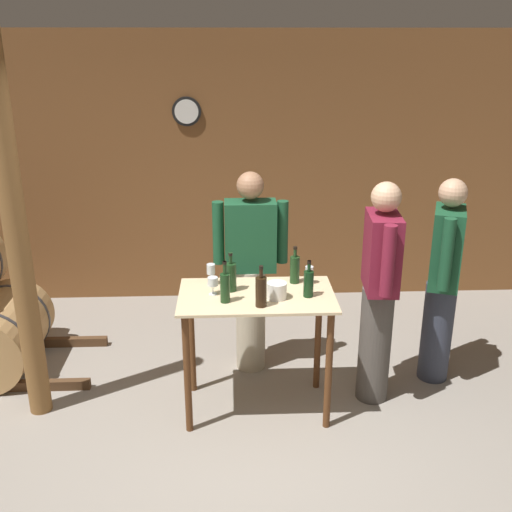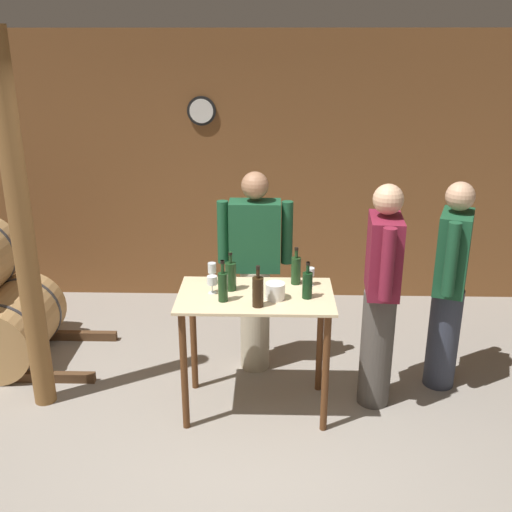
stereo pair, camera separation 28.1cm
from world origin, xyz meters
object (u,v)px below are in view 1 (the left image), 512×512
object	(u,v)px
wine_bottle_far_left	(225,287)
person_visitor_with_scarf	(443,278)
wine_bottle_right	(295,269)
wine_bottle_left	(231,276)
person_visitor_bearded	(379,290)
wine_glass_near_left	(211,270)
wooden_post	(17,239)
wine_bottle_center	(261,291)
wine_glass_near_center	(213,282)
ice_bucket	(277,291)
wine_glass_near_right	(309,271)
wine_bottle_far_right	(309,283)
person_host	(251,269)

from	to	relation	value
wine_bottle_far_left	person_visitor_with_scarf	distance (m)	1.75
person_visitor_with_scarf	wine_bottle_right	bearing A→B (deg)	-172.02
wine_bottle_left	person_visitor_bearded	xyz separation A→B (m)	(1.07, 0.03, -0.14)
wine_glass_near_left	person_visitor_with_scarf	world-z (taller)	person_visitor_with_scarf
wine_bottle_far_left	wine_bottle_left	size ratio (longest dim) A/B	1.03
wooden_post	person_visitor_with_scarf	xyz separation A→B (m)	(3.07, 0.32, -0.48)
wine_bottle_center	wine_bottle_right	world-z (taller)	wine_bottle_center
wine_bottle_right	wine_glass_near_center	xyz separation A→B (m)	(-0.59, -0.19, -0.02)
wooden_post	wine_glass_near_left	distance (m)	1.34
ice_bucket	person_visitor_bearded	world-z (taller)	person_visitor_bearded
wine_glass_near_right	wine_bottle_left	bearing A→B (deg)	-169.73
wine_bottle_far_right	person_host	bearing A→B (deg)	120.31
wine_glass_near_right	ice_bucket	distance (m)	0.36
wine_bottle_far_left	wine_bottle_center	bearing A→B (deg)	-18.15
wine_bottle_far_right	person_visitor_with_scarf	distance (m)	1.19
wine_glass_near_center	person_visitor_with_scarf	bearing A→B (deg)	11.23
wine_glass_near_right	person_host	world-z (taller)	person_host
person_host	person_visitor_bearded	xyz separation A→B (m)	(0.91, -0.50, 0.02)
wine_bottle_far_left	wine_glass_near_left	size ratio (longest dim) A/B	1.88
wine_bottle_right	ice_bucket	size ratio (longest dim) A/B	2.07
person_visitor_bearded	wine_glass_near_left	bearing A→B (deg)	175.56
wine_bottle_far_left	ice_bucket	xyz separation A→B (m)	(0.36, 0.04, -0.06)
wine_glass_near_center	ice_bucket	xyz separation A→B (m)	(0.44, -0.09, -0.04)
wine_bottle_right	person_visitor_with_scarf	xyz separation A→B (m)	(1.17, 0.16, -0.16)
person_visitor_with_scarf	wine_bottle_center	bearing A→B (deg)	-158.75
wine_bottle_far_left	wine_glass_near_right	world-z (taller)	wine_bottle_far_left
ice_bucket	wine_bottle_left	bearing A→B (deg)	155.12
wine_glass_near_left	wine_glass_near_right	bearing A→B (deg)	-1.37
wine_bottle_left	ice_bucket	world-z (taller)	wine_bottle_left
wooden_post	person_host	distance (m)	1.75
wine_bottle_far_right	wine_glass_near_right	bearing A→B (deg)	81.44
wine_bottle_far_left	wine_bottle_left	bearing A→B (deg)	78.03
wine_glass_near_left	ice_bucket	bearing A→B (deg)	-30.15
wine_glass_near_center	wine_bottle_center	bearing A→B (deg)	-32.66
wooden_post	ice_bucket	xyz separation A→B (m)	(1.75, -0.11, -0.37)
wine_glass_near_left	wine_bottle_far_left	bearing A→B (deg)	-71.58
wine_bottle_right	person_host	world-z (taller)	person_host
wine_bottle_right	wine_glass_near_left	bearing A→B (deg)	-179.42
wine_bottle_far_left	person_host	size ratio (longest dim) A/B	0.18
wine_bottle_far_right	wine_glass_near_left	world-z (taller)	wine_bottle_far_right
wine_glass_near_left	ice_bucket	distance (m)	0.53
wine_bottle_left	person_visitor_with_scarf	xyz separation A→B (m)	(1.64, 0.29, -0.16)
wine_bottle_right	wine_bottle_left	bearing A→B (deg)	-164.83
wooden_post	person_host	bearing A→B (deg)	19.26
wine_bottle_far_left	person_visitor_bearded	size ratio (longest dim) A/B	0.17
wine_bottle_right	wine_glass_near_left	xyz separation A→B (m)	(-0.61, -0.01, 0.00)
wine_bottle_left	wine_glass_near_left	world-z (taller)	wine_bottle_left
wine_glass_near_left	wine_bottle_left	bearing A→B (deg)	-39.96
wine_bottle_right	person_visitor_with_scarf	world-z (taller)	person_visitor_with_scarf
wine_bottle_far_left	wine_bottle_right	world-z (taller)	wine_bottle_far_left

